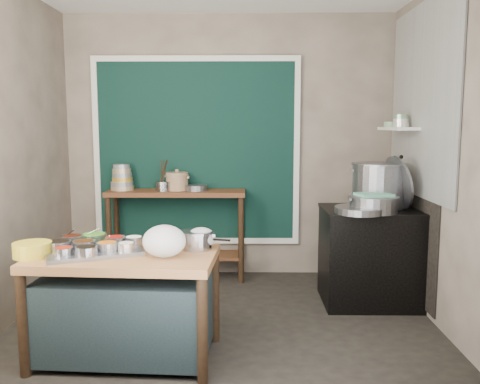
{
  "coord_description": "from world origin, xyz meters",
  "views": [
    {
      "loc": [
        0.19,
        -4.01,
        1.63
      ],
      "look_at": [
        0.14,
        0.25,
        1.07
      ],
      "focal_mm": 38.0,
      "sensor_mm": 36.0,
      "label": 1
    }
  ],
  "objects_px": {
    "back_counter": "(177,235)",
    "utensil_cup": "(163,186)",
    "saucepan": "(197,240)",
    "ceramic_crock": "(177,182)",
    "stove_block": "(372,257)",
    "stock_pot": "(379,185)",
    "condiment_tray": "(93,251)",
    "prep_table": "(126,306)",
    "yellow_basin": "(32,250)",
    "steamer": "(374,204)"
  },
  "relations": [
    {
      "from": "prep_table",
      "to": "yellow_basin",
      "type": "height_order",
      "value": "yellow_basin"
    },
    {
      "from": "condiment_tray",
      "to": "ceramic_crock",
      "type": "bearing_deg",
      "value": 80.04
    },
    {
      "from": "yellow_basin",
      "to": "saucepan",
      "type": "relative_size",
      "value": 1.07
    },
    {
      "from": "yellow_basin",
      "to": "saucepan",
      "type": "bearing_deg",
      "value": 12.02
    },
    {
      "from": "utensil_cup",
      "to": "ceramic_crock",
      "type": "height_order",
      "value": "ceramic_crock"
    },
    {
      "from": "ceramic_crock",
      "to": "stock_pot",
      "type": "height_order",
      "value": "stock_pot"
    },
    {
      "from": "ceramic_crock",
      "to": "stove_block",
      "type": "bearing_deg",
      "value": -21.7
    },
    {
      "from": "saucepan",
      "to": "ceramic_crock",
      "type": "height_order",
      "value": "ceramic_crock"
    },
    {
      "from": "back_counter",
      "to": "yellow_basin",
      "type": "distance_m",
      "value": 2.12
    },
    {
      "from": "stock_pot",
      "to": "steamer",
      "type": "height_order",
      "value": "stock_pot"
    },
    {
      "from": "yellow_basin",
      "to": "saucepan",
      "type": "xyz_separation_m",
      "value": [
        1.09,
        0.23,
        0.02
      ]
    },
    {
      "from": "steamer",
      "to": "saucepan",
      "type": "bearing_deg",
      "value": -150.72
    },
    {
      "from": "saucepan",
      "to": "stock_pot",
      "type": "relative_size",
      "value": 0.46
    },
    {
      "from": "back_counter",
      "to": "condiment_tray",
      "type": "relative_size",
      "value": 2.3
    },
    {
      "from": "condiment_tray",
      "to": "ceramic_crock",
      "type": "xyz_separation_m",
      "value": [
        0.33,
        1.89,
        0.27
      ]
    },
    {
      "from": "back_counter",
      "to": "yellow_basin",
      "type": "bearing_deg",
      "value": -109.57
    },
    {
      "from": "yellow_basin",
      "to": "stove_block",
      "type": "bearing_deg",
      "value": 25.55
    },
    {
      "from": "condiment_tray",
      "to": "back_counter",
      "type": "bearing_deg",
      "value": 80.11
    },
    {
      "from": "prep_table",
      "to": "steamer",
      "type": "height_order",
      "value": "steamer"
    },
    {
      "from": "saucepan",
      "to": "ceramic_crock",
      "type": "bearing_deg",
      "value": 118.33
    },
    {
      "from": "stove_block",
      "to": "stock_pot",
      "type": "relative_size",
      "value": 1.72
    },
    {
      "from": "prep_table",
      "to": "condiment_tray",
      "type": "height_order",
      "value": "condiment_tray"
    },
    {
      "from": "prep_table",
      "to": "yellow_basin",
      "type": "relative_size",
      "value": 4.9
    },
    {
      "from": "stove_block",
      "to": "yellow_basin",
      "type": "bearing_deg",
      "value": -154.45
    },
    {
      "from": "prep_table",
      "to": "back_counter",
      "type": "height_order",
      "value": "back_counter"
    },
    {
      "from": "yellow_basin",
      "to": "condiment_tray",
      "type": "bearing_deg",
      "value": 16.42
    },
    {
      "from": "steamer",
      "to": "utensil_cup",
      "type": "bearing_deg",
      "value": 155.82
    },
    {
      "from": "yellow_basin",
      "to": "ceramic_crock",
      "type": "distance_m",
      "value": 2.13
    },
    {
      "from": "utensil_cup",
      "to": "stock_pot",
      "type": "relative_size",
      "value": 0.32
    },
    {
      "from": "prep_table",
      "to": "stock_pot",
      "type": "xyz_separation_m",
      "value": [
        2.06,
        1.24,
        0.71
      ]
    },
    {
      "from": "back_counter",
      "to": "condiment_tray",
      "type": "distance_m",
      "value": 1.91
    },
    {
      "from": "back_counter",
      "to": "steamer",
      "type": "relative_size",
      "value": 3.28
    },
    {
      "from": "stove_block",
      "to": "condiment_tray",
      "type": "relative_size",
      "value": 1.43
    },
    {
      "from": "prep_table",
      "to": "steamer",
      "type": "distance_m",
      "value": 2.25
    },
    {
      "from": "saucepan",
      "to": "ceramic_crock",
      "type": "xyz_separation_m",
      "value": [
        -0.38,
        1.77,
        0.22
      ]
    },
    {
      "from": "back_counter",
      "to": "stock_pot",
      "type": "relative_size",
      "value": 2.78
    },
    {
      "from": "stove_block",
      "to": "steamer",
      "type": "bearing_deg",
      "value": -105.6
    },
    {
      "from": "prep_table",
      "to": "utensil_cup",
      "type": "bearing_deg",
      "value": 94.23
    },
    {
      "from": "utensil_cup",
      "to": "stock_pot",
      "type": "distance_m",
      "value": 2.18
    },
    {
      "from": "utensil_cup",
      "to": "stove_block",
      "type": "bearing_deg",
      "value": -18.87
    },
    {
      "from": "stove_block",
      "to": "steamer",
      "type": "height_order",
      "value": "steamer"
    },
    {
      "from": "back_counter",
      "to": "steamer",
      "type": "bearing_deg",
      "value": -26.57
    },
    {
      "from": "prep_table",
      "to": "saucepan",
      "type": "relative_size",
      "value": 5.23
    },
    {
      "from": "back_counter",
      "to": "stock_pot",
      "type": "distance_m",
      "value": 2.15
    },
    {
      "from": "stock_pot",
      "to": "yellow_basin",
      "type": "bearing_deg",
      "value": -153.49
    },
    {
      "from": "back_counter",
      "to": "utensil_cup",
      "type": "relative_size",
      "value": 8.61
    },
    {
      "from": "saucepan",
      "to": "stock_pot",
      "type": "height_order",
      "value": "stock_pot"
    },
    {
      "from": "stove_block",
      "to": "stock_pot",
      "type": "height_order",
      "value": "stock_pot"
    },
    {
      "from": "condiment_tray",
      "to": "steamer",
      "type": "height_order",
      "value": "steamer"
    },
    {
      "from": "prep_table",
      "to": "condiment_tray",
      "type": "xyz_separation_m",
      "value": [
        -0.22,
        0.03,
        0.39
      ]
    }
  ]
}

